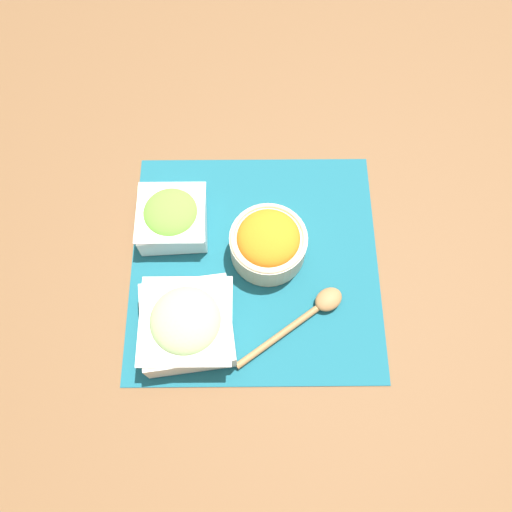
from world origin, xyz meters
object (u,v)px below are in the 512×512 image
cucumber_bowl (188,324)px  wooden_spoon (313,312)px  carrot_bowl (270,242)px  lettuce_bowl (173,217)px

cucumber_bowl → wooden_spoon: 0.22m
wooden_spoon → cucumber_bowl: bearing=7.4°
carrot_bowl → wooden_spoon: (-0.08, 0.12, -0.03)m
lettuce_bowl → carrot_bowl: bearing=162.1°
carrot_bowl → wooden_spoon: bearing=122.0°
carrot_bowl → lettuce_bowl: carrot_bowl is taller
carrot_bowl → cucumber_bowl: carrot_bowl is taller
cucumber_bowl → wooden_spoon: bearing=-172.6°
lettuce_bowl → cucumber_bowl: bearing=100.5°
lettuce_bowl → wooden_spoon: size_ratio=0.65×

